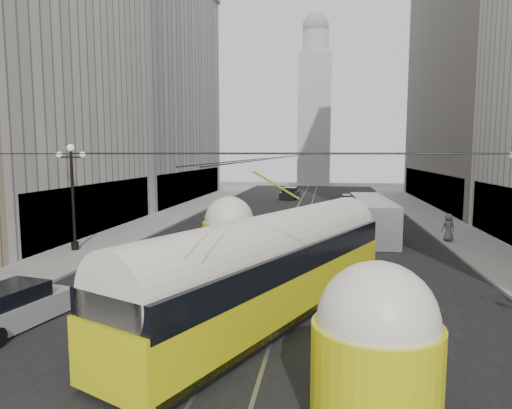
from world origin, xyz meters
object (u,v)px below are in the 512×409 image
(sedan_silver, at_px, (7,309))
(pedestrian_crossing_b, at_px, (339,358))
(pedestrian_sidewalk_right, at_px, (448,227))
(streetcar, at_px, (272,267))
(city_bus, at_px, (372,216))

(sedan_silver, relative_size, pedestrian_crossing_b, 2.78)
(pedestrian_sidewalk_right, bearing_deg, streetcar, 40.79)
(pedestrian_crossing_b, xyz_separation_m, pedestrian_sidewalk_right, (7.69, 20.36, 0.20))
(city_bus, bearing_deg, pedestrian_crossing_b, -97.46)
(city_bus, bearing_deg, sedan_silver, -125.75)
(streetcar, height_order, sedan_silver, streetcar)
(sedan_silver, bearing_deg, pedestrian_crossing_b, -12.67)
(pedestrian_sidewalk_right, bearing_deg, city_bus, -36.03)
(city_bus, xyz_separation_m, pedestrian_crossing_b, (-2.89, -22.10, -0.62))
(streetcar, distance_m, pedestrian_crossing_b, 5.64)
(sedan_silver, xyz_separation_m, pedestrian_sidewalk_right, (18.89, 17.84, 0.41))
(streetcar, height_order, pedestrian_sidewalk_right, streetcar)
(city_bus, distance_m, pedestrian_crossing_b, 22.30)
(streetcar, relative_size, pedestrian_sidewalk_right, 8.77)
(city_bus, xyz_separation_m, sedan_silver, (-14.10, -19.58, -0.84))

